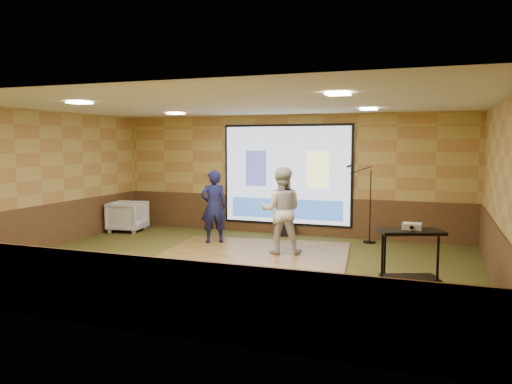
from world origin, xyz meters
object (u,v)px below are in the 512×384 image
(player_left, at_px, (214,207))
(mic_stand, at_px, (367,222))
(projector, at_px, (412,226))
(duffel_bag, at_px, (285,230))
(projector_screen, at_px, (286,176))
(av_table, at_px, (410,249))
(banquet_chair, at_px, (128,216))
(player_right, at_px, (281,210))
(dance_floor, at_px, (256,253))

(player_left, height_order, mic_stand, mic_stand)
(projector, bearing_deg, duffel_bag, 132.49)
(projector_screen, distance_m, mic_stand, 2.32)
(projector, xyz_separation_m, duffel_bag, (-3.19, 3.91, -0.88))
(player_left, relative_size, av_table, 1.68)
(player_left, xyz_separation_m, banquet_chair, (-2.77, 0.69, -0.46))
(player_right, bearing_deg, av_table, 128.95)
(av_table, bearing_deg, projector, 81.84)
(dance_floor, xyz_separation_m, duffel_bag, (-0.02, 2.14, 0.13))
(projector_screen, xyz_separation_m, player_right, (0.56, -2.25, -0.56))
(duffel_bag, bearing_deg, banquet_chair, -168.04)
(player_right, relative_size, projector, 6.32)
(dance_floor, xyz_separation_m, mic_stand, (2.03, 1.93, 0.48))
(mic_stand, relative_size, duffel_bag, 3.78)
(av_table, distance_m, banquet_chair, 7.84)
(dance_floor, distance_m, player_left, 1.62)
(projector, distance_m, mic_stand, 3.90)
(player_left, bearing_deg, projector, 116.61)
(av_table, bearing_deg, player_right, 143.99)
(projector_screen, height_order, player_right, projector_screen)
(projector_screen, distance_m, player_right, 2.38)
(player_right, distance_m, projector, 3.23)
(player_right, relative_size, duffel_bag, 3.73)
(duffel_bag, bearing_deg, mic_stand, -5.88)
(player_right, xyz_separation_m, banquet_chair, (-4.54, 1.21, -0.52))
(mic_stand, bearing_deg, projector_screen, -166.62)
(dance_floor, distance_m, mic_stand, 2.84)
(player_left, height_order, duffel_bag, player_left)
(duffel_bag, bearing_deg, dance_floor, -89.44)
(dance_floor, relative_size, banquet_chair, 4.35)
(av_table, bearing_deg, banquet_chair, 156.42)
(player_left, xyz_separation_m, projector, (4.42, -2.37, 0.18))
(duffel_bag, bearing_deg, projector_screen, 95.27)
(dance_floor, xyz_separation_m, av_table, (3.16, -1.84, 0.68))
(projector_screen, height_order, player_left, projector_screen)
(player_left, height_order, player_right, player_right)
(dance_floor, distance_m, banquet_chair, 4.24)
(player_right, height_order, banquet_chair, player_right)
(player_left, height_order, av_table, player_left)
(projector_screen, bearing_deg, mic_stand, -10.89)
(dance_floor, height_order, player_right, player_right)
(dance_floor, height_order, duffel_bag, duffel_bag)
(projector_screen, height_order, dance_floor, projector_screen)
(projector_screen, relative_size, dance_floor, 0.88)
(projector_screen, xyz_separation_m, projector, (3.21, -4.09, -0.44))
(projector_screen, distance_m, player_left, 2.20)
(av_table, bearing_deg, dance_floor, 149.76)
(mic_stand, height_order, duffel_bag, mic_stand)
(av_table, height_order, mic_stand, mic_stand)
(av_table, xyz_separation_m, projector, (0.01, 0.07, 0.34))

